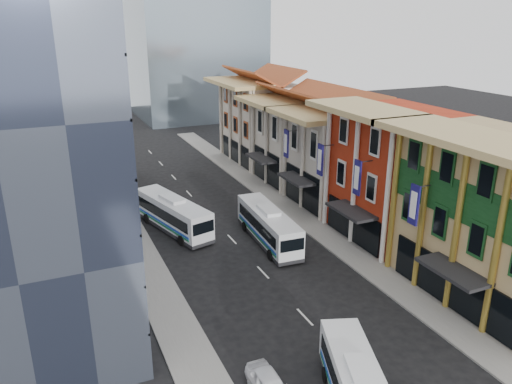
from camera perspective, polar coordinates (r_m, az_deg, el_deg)
name	(u,v)px	position (r m, az deg, el deg)	size (l,w,h in m)	color
sidewalk_right	(311,224)	(50.21, 6.33, -3.68)	(3.00, 90.00, 0.15)	slate
sidewalk_left	(141,255)	(44.82, -13.03, -7.03)	(3.00, 90.00, 0.15)	slate
shophouse_tan	(502,221)	(39.37, 26.29, -2.98)	(8.00, 14.00, 12.00)	tan
shophouse_red	(393,175)	(47.34, 15.41, 1.92)	(8.00, 10.00, 12.00)	#AE2C13
shophouse_cream_near	(336,160)	(54.97, 9.18, 3.67)	(8.00, 9.00, 10.00)	beige
shophouse_cream_mid	(297,142)	(62.45, 4.73, 5.74)	(8.00, 9.00, 10.00)	beige
shophouse_cream_far	(262,122)	(71.52, 0.72, 7.96)	(8.00, 12.00, 11.00)	beige
office_tower	(2,92)	(37.15, -27.00, 10.16)	(12.00, 26.00, 30.00)	#384058
office_block_far	(32,137)	(61.13, -24.22, 5.73)	(10.00, 18.00, 14.00)	gray
bus_left_far	(173,214)	(48.77, -9.47, -2.44)	(2.53, 10.79, 3.46)	silver
bus_right	(268,225)	(45.60, 1.42, -3.81)	(2.46, 10.49, 3.37)	silver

